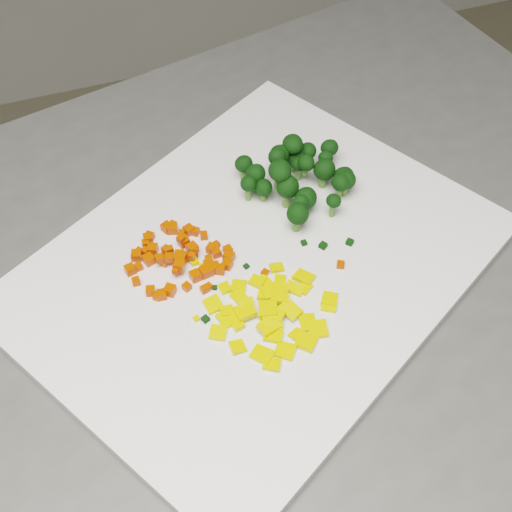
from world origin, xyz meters
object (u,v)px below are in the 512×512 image
object	(u,v)px
cutting_board	(256,266)
pepper_pile	(272,307)
carrot_pile	(180,255)
counter_block	(237,470)
broccoli_pile	(296,169)

from	to	relation	value
cutting_board	pepper_pile	distance (m)	0.07
pepper_pile	carrot_pile	bearing A→B (deg)	128.52
counter_block	pepper_pile	world-z (taller)	pepper_pile
cutting_board	broccoli_pile	bearing A→B (deg)	48.82
pepper_pile	broccoli_pile	size ratio (longest dim) A/B	0.97
counter_block	carrot_pile	world-z (taller)	carrot_pile
counter_block	carrot_pile	bearing A→B (deg)	123.27
broccoli_pile	cutting_board	bearing A→B (deg)	-131.18
carrot_pile	pepper_pile	distance (m)	0.11
carrot_pile	cutting_board	bearing A→B (deg)	-17.34
counter_block	cutting_board	world-z (taller)	cutting_board
carrot_pile	broccoli_pile	distance (m)	0.16
cutting_board	pepper_pile	world-z (taller)	pepper_pile
carrot_pile	broccoli_pile	bearing A→B (deg)	23.03
cutting_board	carrot_pile	distance (m)	0.08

